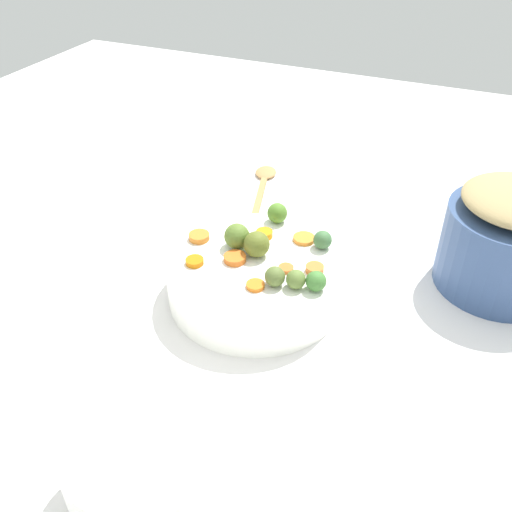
# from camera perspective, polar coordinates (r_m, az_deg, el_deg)

# --- Properties ---
(tabletop) EXTENTS (2.40, 2.40, 0.02)m
(tabletop) POSITION_cam_1_polar(r_m,az_deg,el_deg) (1.00, -1.97, -3.66)
(tabletop) COLOR white
(tabletop) RESTS_ON ground
(serving_bowl_carrots) EXTENTS (0.30, 0.30, 0.07)m
(serving_bowl_carrots) POSITION_cam_1_polar(r_m,az_deg,el_deg) (0.95, -0.00, -2.29)
(serving_bowl_carrots) COLOR white
(serving_bowl_carrots) RESTS_ON tabletop
(metal_pot) EXTENTS (0.21, 0.21, 0.15)m
(metal_pot) POSITION_cam_1_polar(r_m,az_deg,el_deg) (1.05, 23.93, 0.66)
(metal_pot) COLOR #344D7B
(metal_pot) RESTS_ON tabletop
(carrot_slice_0) EXTENTS (0.04, 0.04, 0.01)m
(carrot_slice_0) POSITION_cam_1_polar(r_m,az_deg,el_deg) (0.87, -0.06, -3.00)
(carrot_slice_0) COLOR orange
(carrot_slice_0) RESTS_ON serving_bowl_carrots
(carrot_slice_1) EXTENTS (0.04, 0.04, 0.01)m
(carrot_slice_1) POSITION_cam_1_polar(r_m,az_deg,el_deg) (0.91, 5.98, -1.30)
(carrot_slice_1) COLOR orange
(carrot_slice_1) RESTS_ON serving_bowl_carrots
(carrot_slice_2) EXTENTS (0.05, 0.05, 0.01)m
(carrot_slice_2) POSITION_cam_1_polar(r_m,az_deg,el_deg) (0.93, -2.16, -0.22)
(carrot_slice_2) COLOR orange
(carrot_slice_2) RESTS_ON serving_bowl_carrots
(carrot_slice_3) EXTENTS (0.04, 0.04, 0.01)m
(carrot_slice_3) POSITION_cam_1_polar(r_m,az_deg,el_deg) (0.93, -6.25, -0.55)
(carrot_slice_3) COLOR orange
(carrot_slice_3) RESTS_ON serving_bowl_carrots
(carrot_slice_4) EXTENTS (0.05, 0.05, 0.01)m
(carrot_slice_4) POSITION_cam_1_polar(r_m,az_deg,el_deg) (0.98, 4.90, 1.77)
(carrot_slice_4) COLOR orange
(carrot_slice_4) RESTS_ON serving_bowl_carrots
(carrot_slice_5) EXTENTS (0.03, 0.03, 0.01)m
(carrot_slice_5) POSITION_cam_1_polar(r_m,az_deg,el_deg) (0.91, 3.06, -1.26)
(carrot_slice_5) COLOR orange
(carrot_slice_5) RESTS_ON serving_bowl_carrots
(carrot_slice_6) EXTENTS (0.04, 0.04, 0.01)m
(carrot_slice_6) POSITION_cam_1_polar(r_m,az_deg,el_deg) (0.98, 0.84, 2.25)
(carrot_slice_6) COLOR orange
(carrot_slice_6) RESTS_ON serving_bowl_carrots
(carrot_slice_7) EXTENTS (0.05, 0.05, 0.01)m
(carrot_slice_7) POSITION_cam_1_polar(r_m,az_deg,el_deg) (0.98, -5.80, 1.98)
(carrot_slice_7) COLOR orange
(carrot_slice_7) RESTS_ON serving_bowl_carrots
(brussels_sprout_0) EXTENTS (0.04, 0.04, 0.04)m
(brussels_sprout_0) POSITION_cam_1_polar(r_m,az_deg,el_deg) (0.95, -1.95, 2.03)
(brussels_sprout_0) COLOR #58752C
(brussels_sprout_0) RESTS_ON serving_bowl_carrots
(brussels_sprout_1) EXTENTS (0.03, 0.03, 0.03)m
(brussels_sprout_1) POSITION_cam_1_polar(r_m,az_deg,el_deg) (0.87, 4.07, -2.38)
(brussels_sprout_1) COLOR olive
(brussels_sprout_1) RESTS_ON serving_bowl_carrots
(brussels_sprout_2) EXTENTS (0.04, 0.04, 0.04)m
(brussels_sprout_2) POSITION_cam_1_polar(r_m,az_deg,el_deg) (0.93, 0.06, 1.21)
(brussels_sprout_2) COLOR #5F6C26
(brussels_sprout_2) RESTS_ON serving_bowl_carrots
(brussels_sprout_3) EXTENTS (0.03, 0.03, 0.03)m
(brussels_sprout_3) POSITION_cam_1_polar(r_m,az_deg,el_deg) (0.87, 1.93, -2.09)
(brussels_sprout_3) COLOR #5A6E33
(brussels_sprout_3) RESTS_ON serving_bowl_carrots
(brussels_sprout_4) EXTENTS (0.04, 0.04, 0.04)m
(brussels_sprout_4) POSITION_cam_1_polar(r_m,az_deg,el_deg) (1.02, 2.17, 4.39)
(brussels_sprout_4) COLOR #507F29
(brussels_sprout_4) RESTS_ON serving_bowl_carrots
(brussels_sprout_5) EXTENTS (0.03, 0.03, 0.03)m
(brussels_sprout_5) POSITION_cam_1_polar(r_m,az_deg,el_deg) (0.86, 6.12, -2.55)
(brussels_sprout_5) COLOR #437C34
(brussels_sprout_5) RESTS_ON serving_bowl_carrots
(brussels_sprout_6) EXTENTS (0.03, 0.03, 0.03)m
(brussels_sprout_6) POSITION_cam_1_polar(r_m,az_deg,el_deg) (0.96, 6.78, 1.65)
(brussels_sprout_6) COLOR #437141
(brussels_sprout_6) RESTS_ON serving_bowl_carrots
(wooden_spoon) EXTENTS (0.11, 0.29, 0.01)m
(wooden_spoon) POSITION_cam_1_polar(r_m,az_deg,el_deg) (1.29, 0.68, 7.25)
(wooden_spoon) COLOR #B5844C
(wooden_spoon) RESTS_ON tabletop
(casserole_dish) EXTENTS (0.19, 0.19, 0.11)m
(casserole_dish) POSITION_cam_1_polar(r_m,az_deg,el_deg) (0.70, -10.94, -20.25)
(casserole_dish) COLOR white
(casserole_dish) RESTS_ON tabletop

